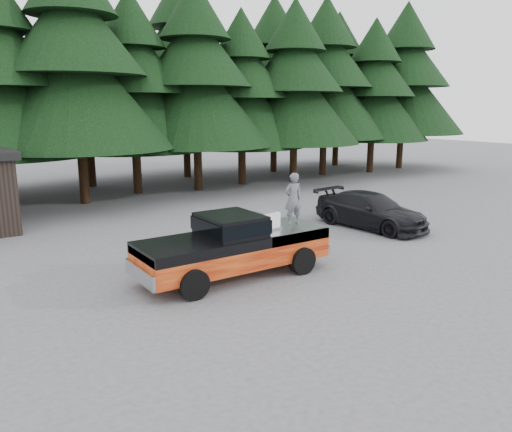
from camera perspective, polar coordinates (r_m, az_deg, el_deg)
ground at (r=15.36m, az=-0.24°, el=-6.64°), size 120.00×120.00×0.00m
pickup_truck at (r=14.98m, az=-2.57°, el=-4.48°), size 6.00×2.04×1.33m
truck_cab at (r=14.68m, az=-2.94°, el=-0.95°), size 1.66×1.90×0.59m
air_compressor at (r=15.27m, az=1.02°, el=-0.58°), size 0.82×0.72×0.51m
man_on_bed at (r=15.78m, az=4.25°, el=1.96°), size 0.65×0.47×1.66m
parked_car at (r=21.54m, az=12.97°, el=0.64°), size 2.60×5.26×1.47m
treeline at (r=30.58m, az=-18.70°, el=16.88°), size 60.15×16.05×17.50m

